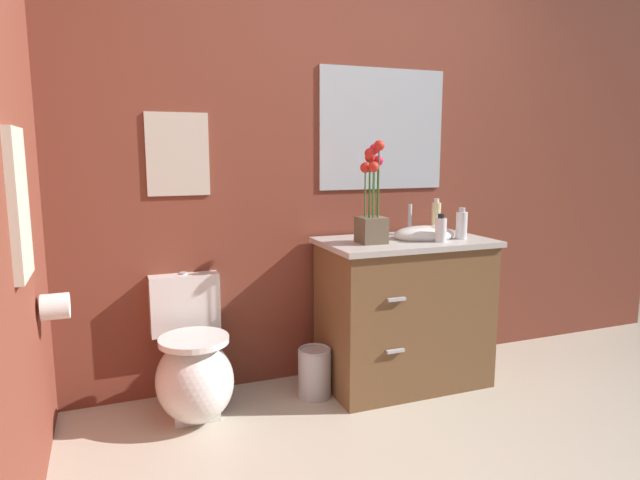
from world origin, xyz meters
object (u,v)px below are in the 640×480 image
at_px(vanity_cabinet, 404,310).
at_px(wall_mirror, 383,129).
at_px(wall_poster, 178,154).
at_px(hanging_towel, 19,204).
at_px(toilet_paper_roll, 55,306).
at_px(soap_bottle, 436,218).
at_px(trash_bin, 315,372).
at_px(flower_vase, 372,207).
at_px(lotion_bottle, 462,225).
at_px(toilet, 193,369).
at_px(hand_wash_bottle, 441,229).

distance_m(vanity_cabinet, wall_mirror, 1.06).
relative_size(wall_poster, wall_mirror, 0.53).
distance_m(hanging_towel, toilet_paper_roll, 0.58).
height_order(soap_bottle, wall_mirror, wall_mirror).
height_order(vanity_cabinet, trash_bin, vanity_cabinet).
distance_m(vanity_cabinet, flower_vase, 0.64).
relative_size(soap_bottle, lotion_bottle, 1.21).
height_order(wall_poster, wall_mirror, wall_mirror).
relative_size(toilet, toilet_paper_roll, 6.27).
bearing_deg(hanging_towel, trash_bin, 22.19).
height_order(toilet, hanging_towel, hanging_towel).
xyz_separation_m(vanity_cabinet, toilet_paper_roll, (-1.77, -0.17, 0.25)).
height_order(toilet, soap_bottle, soap_bottle).
bearing_deg(trash_bin, flower_vase, -7.90).
bearing_deg(flower_vase, toilet, 175.92).
bearing_deg(wall_poster, toilet_paper_roll, -141.42).
distance_m(vanity_cabinet, lotion_bottle, 0.58).
height_order(wall_mirror, toilet_paper_roll, wall_mirror).
xyz_separation_m(toilet, hand_wash_bottle, (1.32, -0.17, 0.66)).
bearing_deg(vanity_cabinet, wall_mirror, 90.54).
bearing_deg(lotion_bottle, toilet, 175.42).
xyz_separation_m(wall_poster, wall_mirror, (1.18, 0.00, 0.14)).
height_order(soap_bottle, lotion_bottle, soap_bottle).
relative_size(flower_vase, soap_bottle, 2.57).
xyz_separation_m(wall_poster, hanging_towel, (-0.64, -0.81, -0.16)).
height_order(lotion_bottle, hand_wash_bottle, lotion_bottle).
xyz_separation_m(flower_vase, hand_wash_bottle, (0.37, -0.10, -0.12)).
relative_size(hand_wash_bottle, wall_poster, 0.36).
bearing_deg(vanity_cabinet, soap_bottle, 22.06).
xyz_separation_m(trash_bin, wall_poster, (-0.64, 0.29, 1.17)).
relative_size(soap_bottle, toilet_paper_roll, 1.92).
bearing_deg(lotion_bottle, soap_bottle, 100.62).
relative_size(wall_poster, hanging_towel, 0.82).
distance_m(hand_wash_bottle, wall_mirror, 0.71).
distance_m(soap_bottle, wall_poster, 1.51).
height_order(soap_bottle, trash_bin, soap_bottle).
bearing_deg(toilet_paper_roll, soap_bottle, 7.76).
bearing_deg(wall_mirror, flower_vase, -124.64).
xyz_separation_m(flower_vase, hanging_towel, (-1.59, -0.48, 0.11)).
bearing_deg(hanging_towel, toilet, 40.67).
relative_size(wall_mirror, toilet_paper_roll, 7.27).
xyz_separation_m(hand_wash_bottle, wall_mirror, (-0.13, 0.44, 0.54)).
bearing_deg(toilet_paper_roll, vanity_cabinet, 5.49).
bearing_deg(trash_bin, vanity_cabinet, -0.14).
bearing_deg(toilet_paper_roll, hanging_towel, -98.91).
height_order(hand_wash_bottle, toilet_paper_roll, hand_wash_bottle).
height_order(vanity_cabinet, flower_vase, flower_vase).
distance_m(wall_mirror, toilet_paper_roll, 1.98).
relative_size(hand_wash_bottle, trash_bin, 0.56).
bearing_deg(trash_bin, wall_poster, 155.54).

